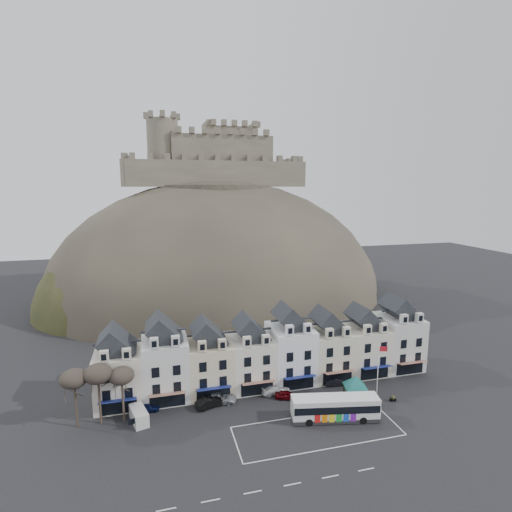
{
  "coord_description": "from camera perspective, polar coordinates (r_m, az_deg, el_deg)",
  "views": [
    {
      "loc": [
        -18.27,
        -43.3,
        32.1
      ],
      "look_at": [
        -0.4,
        24.0,
        19.93
      ],
      "focal_mm": 28.0,
      "sensor_mm": 36.0,
      "label": 1
    }
  ],
  "objects": [
    {
      "name": "red_buoy",
      "position": [
        65.89,
        14.09,
        -18.5
      ],
      "size": [
        1.71,
        1.71,
        2.12
      ],
      "rotation": [
        0.0,
        0.0,
        -0.05
      ],
      "color": "black",
      "rests_on": "ground"
    },
    {
      "name": "tree_left_mid",
      "position": [
        59.77,
        -21.67,
        -15.41
      ],
      "size": [
        3.78,
        3.78,
        8.64
      ],
      "color": "#342C21",
      "rests_on": "ground"
    },
    {
      "name": "car_silver",
      "position": [
        63.95,
        -5.32,
        -19.5
      ],
      "size": [
        5.65,
        3.55,
        1.48
      ],
      "primitive_type": "imported",
      "rotation": [
        0.0,
        0.0,
        1.35
      ],
      "color": "#909497",
      "rests_on": "ground"
    },
    {
      "name": "car_maroon",
      "position": [
        64.79,
        4.45,
        -19.2
      ],
      "size": [
        3.92,
        2.72,
        1.24
      ],
      "primitive_type": "imported",
      "rotation": [
        0.0,
        0.0,
        1.19
      ],
      "color": "#4C0409",
      "rests_on": "ground"
    },
    {
      "name": "planter_west",
      "position": [
        65.87,
        15.51,
        -19.21
      ],
      "size": [
        0.94,
        0.64,
        0.91
      ],
      "rotation": [
        0.0,
        0.0,
        -0.08
      ],
      "color": "black",
      "rests_on": "ground"
    },
    {
      "name": "townhouse_terrace",
      "position": [
        67.6,
        2.25,
        -13.45
      ],
      "size": [
        54.4,
        9.35,
        11.8
      ],
      "color": "beige",
      "rests_on": "ground"
    },
    {
      "name": "bus_shelter",
      "position": [
        64.28,
        14.06,
        -17.06
      ],
      "size": [
        6.49,
        6.49,
        4.21
      ],
      "rotation": [
        0.0,
        0.0,
        -0.21
      ],
      "color": "black",
      "rests_on": "ground"
    },
    {
      "name": "car_white",
      "position": [
        66.06,
        2.82,
        -18.5
      ],
      "size": [
        4.88,
        2.32,
        1.37
      ],
      "primitive_type": "imported",
      "rotation": [
        0.0,
        0.0,
        1.66
      ],
      "color": "silver",
      "rests_on": "ground"
    },
    {
      "name": "coach_bay_markings",
      "position": [
        58.53,
        8.74,
        -23.47
      ],
      "size": [
        22.0,
        7.5,
        0.01
      ],
      "primitive_type": "cube",
      "color": "silver",
      "rests_on": "ground"
    },
    {
      "name": "white_van",
      "position": [
        61.36,
        -16.39,
        -21.03
      ],
      "size": [
        2.85,
        4.49,
        1.9
      ],
      "rotation": [
        0.0,
        0.0,
        0.27
      ],
      "color": "silver",
      "rests_on": "ground"
    },
    {
      "name": "car_charcoal",
      "position": [
        69.62,
        11.38,
        -17.16
      ],
      "size": [
        4.01,
        1.79,
        1.28
      ],
      "primitive_type": "imported",
      "rotation": [
        0.0,
        0.0,
        1.46
      ],
      "color": "black",
      "rests_on": "ground"
    },
    {
      "name": "tree_left_far",
      "position": [
        60.37,
        -24.59,
        -15.71
      ],
      "size": [
        3.61,
        3.61,
        8.24
      ],
      "color": "#342C21",
      "rests_on": "ground"
    },
    {
      "name": "car_navy",
      "position": [
        63.65,
        -15.39,
        -20.1
      ],
      "size": [
        3.83,
        1.83,
        1.26
      ],
      "primitive_type": "imported",
      "rotation": [
        0.0,
        0.0,
        1.48
      ],
      "color": "#0C143F",
      "rests_on": "ground"
    },
    {
      "name": "bus",
      "position": [
        60.23,
        11.22,
        -20.41
      ],
      "size": [
        12.38,
        5.1,
        3.41
      ],
      "rotation": [
        0.0,
        0.0,
        -0.2
      ],
      "color": "#262628",
      "rests_on": "ground"
    },
    {
      "name": "flagpole",
      "position": [
        65.17,
        17.13,
        -15.09
      ],
      "size": [
        1.21,
        0.5,
        8.82
      ],
      "rotation": [
        0.0,
        0.0,
        -0.35
      ],
      "color": "silver",
      "rests_on": "ground"
    },
    {
      "name": "tree_left_near",
      "position": [
        59.75,
        -18.66,
        -15.96
      ],
      "size": [
        3.43,
        3.43,
        7.84
      ],
      "color": "#342C21",
      "rests_on": "ground"
    },
    {
      "name": "planter_east",
      "position": [
        67.45,
        18.98,
        -18.67
      ],
      "size": [
        0.94,
        0.62,
        0.89
      ],
      "rotation": [
        0.0,
        0.0,
        -0.12
      ],
      "color": "black",
      "rests_on": "ground"
    },
    {
      "name": "castle",
      "position": [
        120.97,
        -6.08,
        13.69
      ],
      "size": [
        50.2,
        22.2,
        22.0
      ],
      "color": "brown",
      "rests_on": "ground"
    },
    {
      "name": "car_black",
      "position": [
        62.97,
        -6.47,
        -20.01
      ],
      "size": [
        4.84,
        2.84,
        1.51
      ],
      "primitive_type": "imported",
      "rotation": [
        0.0,
        0.0,
        1.86
      ],
      "color": "black",
      "rests_on": "ground"
    },
    {
      "name": "castle_hill",
      "position": [
        118.34,
        -4.84,
        -5.81
      ],
      "size": [
        100.0,
        76.0,
        68.0
      ],
      "color": "#36322A",
      "rests_on": "ground"
    },
    {
      "name": "ground",
      "position": [
        56.91,
        7.26,
        -24.51
      ],
      "size": [
        300.0,
        300.0,
        0.0
      ],
      "primitive_type": "plane",
      "color": "black",
      "rests_on": "ground"
    }
  ]
}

